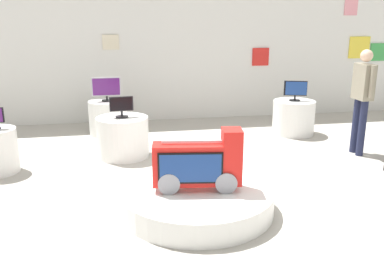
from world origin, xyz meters
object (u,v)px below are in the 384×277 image
(novelty_firetruck_tv, at_px, (199,166))
(main_display_pedestal, at_px, (197,200))
(tv_on_center_rear, at_px, (295,90))
(display_pedestal_right_rear, at_px, (123,137))
(tv_on_far_right, at_px, (106,88))
(shopper_browsing_near_truck, at_px, (362,94))
(display_pedestal_far_right, at_px, (108,117))
(display_pedestal_center_rear, at_px, (293,117))
(tv_on_right_rear, at_px, (121,106))

(novelty_firetruck_tv, bearing_deg, main_display_pedestal, 152.77)
(tv_on_center_rear, height_order, display_pedestal_right_rear, tv_on_center_rear)
(tv_on_far_right, bearing_deg, shopper_browsing_near_truck, -26.31)
(novelty_firetruck_tv, relative_size, display_pedestal_far_right, 1.42)
(display_pedestal_center_rear, distance_m, tv_on_right_rear, 3.54)
(display_pedestal_center_rear, bearing_deg, display_pedestal_right_rear, -165.76)
(novelty_firetruck_tv, height_order, tv_on_far_right, tv_on_far_right)
(main_display_pedestal, bearing_deg, tv_on_right_rear, 109.76)
(tv_on_far_right, height_order, shopper_browsing_near_truck, shopper_browsing_near_truck)
(main_display_pedestal, bearing_deg, shopper_browsing_near_truck, 28.73)
(display_pedestal_right_rear, distance_m, display_pedestal_far_right, 1.53)
(tv_on_center_rear, bearing_deg, main_display_pedestal, -129.40)
(tv_on_right_rear, distance_m, shopper_browsing_near_truck, 3.98)
(tv_on_far_right, bearing_deg, tv_on_right_rear, -80.25)
(display_pedestal_center_rear, xyz_separation_m, tv_on_far_right, (-3.66, 0.64, 0.59))
(tv_on_right_rear, bearing_deg, novelty_firetruck_tv, -69.94)
(tv_on_center_rear, bearing_deg, shopper_browsing_near_truck, -69.36)
(tv_on_right_rear, height_order, display_pedestal_far_right, tv_on_right_rear)
(tv_on_right_rear, distance_m, display_pedestal_far_right, 1.62)
(display_pedestal_right_rear, bearing_deg, display_pedestal_far_right, 99.76)
(display_pedestal_right_rear, height_order, tv_on_right_rear, tv_on_right_rear)
(main_display_pedestal, height_order, display_pedestal_far_right, display_pedestal_far_right)
(novelty_firetruck_tv, relative_size, tv_on_right_rear, 2.75)
(display_pedestal_center_rear, height_order, display_pedestal_right_rear, same)
(tv_on_far_right, bearing_deg, display_pedestal_right_rear, -80.21)
(novelty_firetruck_tv, height_order, tv_on_center_rear, tv_on_center_rear)
(display_pedestal_center_rear, relative_size, tv_on_center_rear, 1.90)
(display_pedestal_center_rear, bearing_deg, shopper_browsing_near_truck, -69.37)
(novelty_firetruck_tv, relative_size, display_pedestal_center_rear, 1.29)
(shopper_browsing_near_truck, bearing_deg, display_pedestal_far_right, 153.65)
(novelty_firetruck_tv, relative_size, display_pedestal_right_rear, 1.24)
(tv_on_center_rear, xyz_separation_m, display_pedestal_far_right, (-3.66, 0.65, -0.55))
(main_display_pedestal, distance_m, display_pedestal_right_rear, 2.43)
(main_display_pedestal, distance_m, tv_on_right_rear, 2.53)
(display_pedestal_right_rear, bearing_deg, display_pedestal_center_rear, 14.24)
(shopper_browsing_near_truck, bearing_deg, display_pedestal_center_rear, 110.63)
(main_display_pedestal, xyz_separation_m, tv_on_center_rear, (2.58, 3.14, 0.75))
(display_pedestal_right_rear, height_order, display_pedestal_far_right, same)
(novelty_firetruck_tv, xyz_separation_m, display_pedestal_center_rear, (2.56, 3.15, -0.24))
(tv_on_far_right, xyz_separation_m, shopper_browsing_near_truck, (4.20, -2.07, 0.11))
(novelty_firetruck_tv, height_order, shopper_browsing_near_truck, shopper_browsing_near_truck)
(display_pedestal_center_rear, height_order, shopper_browsing_near_truck, shopper_browsing_near_truck)
(tv_on_right_rear, height_order, tv_on_far_right, tv_on_far_right)
(main_display_pedestal, height_order, novelty_firetruck_tv, novelty_firetruck_tv)
(tv_on_center_rear, xyz_separation_m, tv_on_far_right, (-3.66, 0.64, 0.04))
(display_pedestal_center_rear, distance_m, display_pedestal_right_rear, 3.50)
(display_pedestal_far_right, bearing_deg, display_pedestal_right_rear, -80.24)
(display_pedestal_center_rear, distance_m, tv_on_center_rear, 0.55)
(main_display_pedestal, xyz_separation_m, tv_on_far_right, (-1.08, 3.78, 0.79))
(tv_on_center_rear, distance_m, tv_on_far_right, 3.71)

